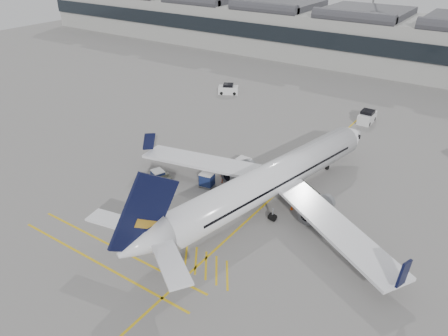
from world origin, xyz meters
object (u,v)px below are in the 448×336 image
Objects in this scene: baggage_cart_a at (255,180)px; ramp_agent_a at (238,170)px; ramp_agent_b at (223,176)px; airliner_main at (267,181)px; pushback_tug at (163,178)px; belt_loader at (297,188)px.

baggage_cart_a is 0.98× the size of ramp_agent_a.
airliner_main is at bearing 141.82° from ramp_agent_b.
baggage_cart_a is at bearing 51.75° from pushback_tug.
airliner_main is at bearing -103.75° from belt_loader.
ramp_agent_b is at bearing -160.52° from ramp_agent_a.
ramp_agent_a is at bearing 67.05° from pushback_tug.
pushback_tug is at bearing -156.40° from airliner_main.
pushback_tug is at bearing -154.61° from baggage_cart_a.
belt_loader is at bearing 13.53° from baggage_cart_a.
belt_loader is 16.45m from pushback_tug.
belt_loader reaches higher than baggage_cart_a.
belt_loader is 8.05m from ramp_agent_a.
airliner_main is 7.84m from ramp_agent_a.
pushback_tug is (-14.79, -7.20, -0.01)m from belt_loader.
ramp_agent_a is 2.60m from ramp_agent_b.
ramp_agent_a is at bearing -129.91° from ramp_agent_b.
belt_loader is at bearing 48.11° from pushback_tug.
airliner_main reaches higher than pushback_tug.
baggage_cart_a is 4.06m from ramp_agent_b.
belt_loader is 9.15m from ramp_agent_b.
ramp_agent_b is (-3.79, -1.45, -0.02)m from baggage_cart_a.
baggage_cart_a reaches higher than pushback_tug.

